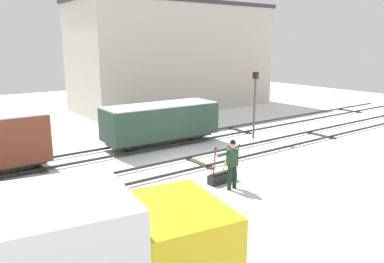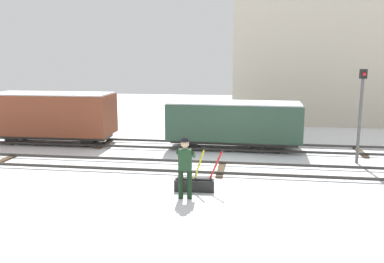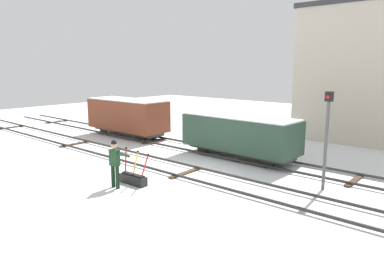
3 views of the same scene
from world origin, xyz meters
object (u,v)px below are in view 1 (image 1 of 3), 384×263
at_px(switch_lever_frame, 223,176).
at_px(rail_worker, 232,161).
at_px(signal_post, 255,98).
at_px(freight_car_far_end, 161,122).

height_order(switch_lever_frame, rail_worker, rail_worker).
xyz_separation_m(switch_lever_frame, signal_post, (5.91, 4.23, 2.03)).
relative_size(rail_worker, signal_post, 0.50).
bearing_deg(rail_worker, signal_post, 36.93).
bearing_deg(signal_post, freight_car_far_end, 159.88).
height_order(rail_worker, signal_post, signal_post).
distance_m(rail_worker, freight_car_far_end, 6.85).
bearing_deg(freight_car_far_end, switch_lever_frame, -97.25).
relative_size(switch_lever_frame, signal_post, 0.42).
xyz_separation_m(switch_lever_frame, rail_worker, (-0.19, -0.70, 0.82)).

